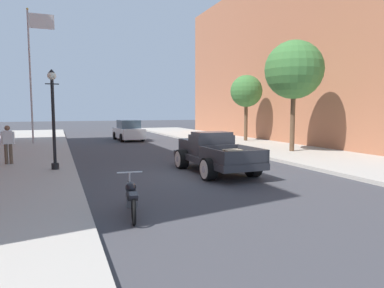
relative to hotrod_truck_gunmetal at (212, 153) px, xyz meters
name	(u,v)px	position (x,y,z in m)	size (l,w,h in m)	color
ground_plane	(204,174)	(-0.60, -0.51, -0.75)	(140.00, 140.00, 0.00)	#3D3D42
sidewalk_right	(349,162)	(6.65, -0.51, -0.68)	(5.50, 64.00, 0.15)	#ADA89E
building_right_storefront	(323,62)	(15.40, 11.21, 5.73)	(12.00, 28.00, 12.97)	#A86647
hotrod_truck_gunmetal	(212,153)	(0.00, 0.00, 0.00)	(2.23, 4.96, 1.58)	#333338
motorcycle_parked	(131,196)	(-4.18, -4.58, -0.31)	(0.62, 2.11, 0.93)	black
car_background_white	(128,131)	(-0.38, 15.44, 0.01)	(2.01, 4.37, 1.65)	silver
pedestrian_sidewalk_left	(8,142)	(-7.71, 4.05, 0.33)	(0.53, 0.22, 1.65)	brown
street_lamp_near	(53,112)	(-5.86, 1.90, 1.63)	(0.50, 0.32, 3.85)	black
flagpole	(33,61)	(-7.10, 13.93, 5.02)	(1.74, 0.16, 9.16)	#B2B2B7
street_tree_nearest	(294,70)	(6.56, 3.52, 3.89)	(3.22, 3.22, 6.12)	brown
street_tree_second	(246,91)	(7.58, 10.39, 3.09)	(2.39, 2.39, 4.92)	brown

